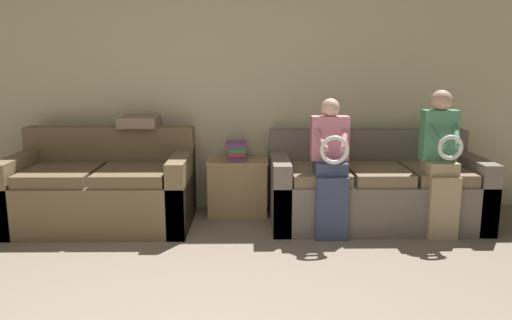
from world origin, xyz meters
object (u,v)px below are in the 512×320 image
Objects in this scene: couch_main at (373,189)px; child_right_seated at (441,157)px; child_left_seated at (331,163)px; throw_pillow at (139,121)px; couch_side at (103,190)px; book_stack at (237,150)px; side_shelf at (238,186)px.

child_right_seated is at bearing -38.21° from couch_main.
throw_pillow is (-1.79, 0.67, 0.28)m from child_left_seated.
couch_side is 5.18× the size of book_stack.
side_shelf is at bearing -3.07° from book_stack.
couch_main is at bearing 141.79° from child_right_seated.
book_stack is 1.00m from throw_pillow.
child_right_seated is 1.95m from side_shelf.
couch_side is 1.37× the size of child_left_seated.
side_shelf is (-0.82, 0.67, -0.37)m from child_left_seated.
throw_pillow reaches higher than couch_side.
couch_main is 1.63× the size of child_left_seated.
couch_main is at bearing -12.45° from side_shelf.
book_stack is at bearing 176.93° from side_shelf.
child_left_seated is at bearing -179.45° from child_right_seated.
couch_main is 6.16× the size of book_stack.
book_stack is (-0.83, 0.68, -0.01)m from child_left_seated.
child_right_seated reaches higher than throw_pillow.
couch_side reaches higher than side_shelf.
book_stack reaches higher than side_shelf.
couch_main is 2.37m from throw_pillow.
child_left_seated is at bearing -9.29° from couch_side.
child_right_seated reaches higher than couch_main.
couch_main is at bearing 38.88° from child_left_seated.
side_shelf is 1.16m from throw_pillow.
throw_pillow is (0.29, 0.33, 0.61)m from couch_side.
couch_main is 1.34m from side_shelf.
couch_side is 1.34m from book_stack.
child_right_seated is (0.48, -0.38, 0.39)m from couch_main.
couch_side is 0.75m from throw_pillow.
couch_side is at bearing -131.72° from throw_pillow.
side_shelf is 1.90× the size of book_stack.
couch_side is 4.48× the size of throw_pillow.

